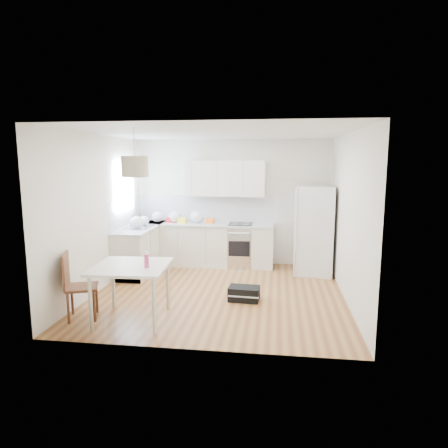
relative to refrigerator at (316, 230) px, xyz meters
name	(u,v)px	position (x,y,z in m)	size (l,w,h in m)	color
floor	(219,293)	(-1.74, -1.53, -0.88)	(4.20, 4.20, 0.00)	brown
ceiling	(219,133)	(-1.74, -1.53, 1.82)	(4.20, 4.20, 0.00)	white
wall_back	(233,202)	(-1.74, 0.57, 0.47)	(4.20, 4.20, 0.00)	silver
wall_left	(100,213)	(-3.84, -1.53, 0.47)	(4.20, 4.20, 0.00)	silver
wall_right	(348,218)	(0.36, -1.53, 0.47)	(4.20, 4.20, 0.00)	silver
window_glassblock	(124,186)	(-3.83, -0.38, 0.87)	(0.02, 1.00, 1.00)	#BFE0F9
cabinets_back	(204,245)	(-2.34, 0.27, -0.44)	(3.00, 0.60, 0.88)	beige
cabinets_left	(141,250)	(-3.54, -0.33, -0.44)	(0.60, 1.80, 0.88)	beige
counter_back	(204,224)	(-2.34, 0.27, 0.02)	(3.02, 0.64, 0.04)	#A8AAAD
counter_left	(140,228)	(-3.54, -0.33, 0.02)	(0.64, 1.82, 0.04)	#A8AAAD
backsplash_back	(206,208)	(-2.34, 0.57, 0.33)	(3.00, 0.01, 0.58)	white
backsplash_left	(126,212)	(-3.83, -0.33, 0.33)	(0.01, 1.80, 0.58)	white
upper_cabinets	(225,178)	(-1.89, 0.41, 0.99)	(1.70, 0.32, 0.75)	beige
range_oven	(240,246)	(-1.54, 0.27, -0.44)	(0.50, 0.61, 0.88)	silver
sink	(140,227)	(-3.54, -0.38, 0.03)	(0.50, 0.80, 0.16)	silver
refrigerator	(316,230)	(0.00, 0.00, 0.00)	(0.84, 0.88, 1.76)	white
dining_table	(131,272)	(-2.80, -2.84, -0.17)	(1.07, 1.07, 0.80)	beige
dining_chair	(82,286)	(-3.53, -2.88, -0.39)	(0.41, 0.41, 0.98)	#512918
drink_bottle	(146,260)	(-2.54, -2.92, 0.03)	(0.06, 0.06, 0.22)	#D93C73
gym_bag	(244,294)	(-1.28, -1.83, -0.77)	(0.49, 0.32, 0.23)	black
pendant_lamp	(135,166)	(-2.69, -2.83, 1.30)	(0.36, 0.36, 0.28)	#B3A789
grocery_bag_a	(157,217)	(-3.37, 0.29, 0.15)	(0.25, 0.21, 0.23)	silver
grocery_bag_b	(175,217)	(-2.98, 0.32, 0.16)	(0.27, 0.23, 0.24)	silver
grocery_bag_c	(197,217)	(-2.48, 0.29, 0.17)	(0.30, 0.25, 0.27)	silver
grocery_bag_d	(144,221)	(-3.51, -0.17, 0.14)	(0.22, 0.19, 0.20)	silver
grocery_bag_e	(137,222)	(-3.55, -0.49, 0.16)	(0.26, 0.22, 0.24)	silver
snack_orange	(210,221)	(-2.19, 0.29, 0.10)	(0.17, 0.10, 0.11)	#DC5813
snack_yellow	(182,221)	(-2.79, 0.21, 0.10)	(0.17, 0.11, 0.12)	yellow
snack_red	(170,220)	(-3.08, 0.28, 0.10)	(0.17, 0.11, 0.12)	red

